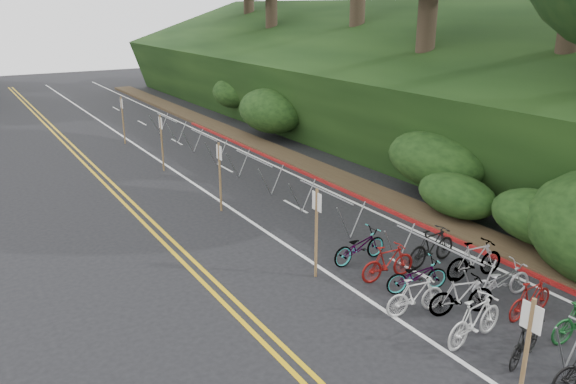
# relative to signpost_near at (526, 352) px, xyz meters

# --- Properties ---
(road_markings) EXTENTS (7.47, 80.00, 0.01)m
(road_markings) POSITION_rel_signpost_near_xyz_m (0.07, 11.51, -1.36)
(road_markings) COLOR gold
(road_markings) RESTS_ON ground
(red_curb) EXTENTS (0.25, 28.00, 0.10)m
(red_curb) POSITION_rel_signpost_near_xyz_m (5.14, 13.42, -1.32)
(red_curb) COLOR maroon
(red_curb) RESTS_ON ground
(embankment) EXTENTS (14.30, 48.14, 9.11)m
(embankment) POSITION_rel_signpost_near_xyz_m (12.40, 20.46, 1.20)
(embankment) COLOR black
(embankment) RESTS_ON ground
(bike_racks_rest) EXTENTS (1.14, 23.00, 1.17)m
(bike_racks_rest) POSITION_rel_signpost_near_xyz_m (2.44, 14.42, -0.51)
(bike_racks_rest) COLOR gray
(bike_racks_rest) RESTS_ON ground
(signpost_near) EXTENTS (0.08, 0.40, 2.38)m
(signpost_near) POSITION_rel_signpost_near_xyz_m (0.00, 0.00, 0.00)
(signpost_near) COLOR brown
(signpost_near) RESTS_ON ground
(signposts_rest) EXTENTS (0.08, 18.40, 2.50)m
(signposts_rest) POSITION_rel_signpost_near_xyz_m (0.04, 15.42, 0.06)
(signposts_rest) COLOR brown
(signposts_rest) RESTS_ON ground
(bike_front) EXTENTS (0.71, 1.62, 0.94)m
(bike_front) POSITION_rel_signpost_near_xyz_m (0.96, 3.59, -0.90)
(bike_front) COLOR beige
(bike_front) RESTS_ON ground
(bike_valet) EXTENTS (3.22, 9.87, 1.10)m
(bike_valet) POSITION_rel_signpost_near_xyz_m (2.46, 2.46, -0.87)
(bike_valet) COLOR maroon
(bike_valet) RESTS_ON ground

